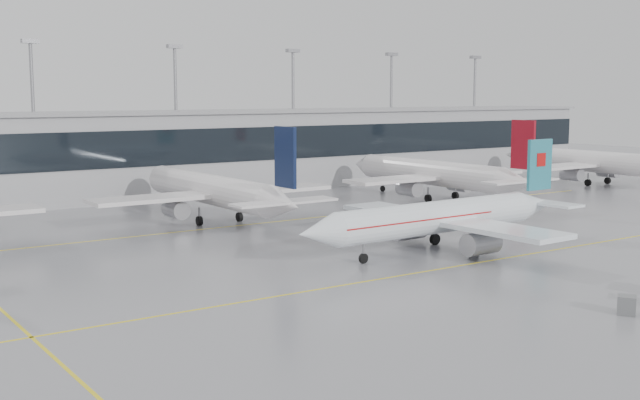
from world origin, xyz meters
TOP-DOWN VIEW (x-y plane):
  - ground at (0.00, 0.00)m, footprint 320.00×320.00m
  - taxi_line_main at (0.00, 0.00)m, footprint 120.00×0.25m
  - taxi_line_north at (0.00, 30.00)m, footprint 120.00×0.25m
  - terminal at (0.00, 62.00)m, footprint 180.00×15.00m
  - terminal_glass at (0.00, 54.45)m, footprint 180.00×0.20m
  - terminal_roof at (0.00, 62.00)m, footprint 182.00×16.00m
  - light_masts at (0.00, 68.00)m, footprint 156.40×1.00m
  - air_canada_jet at (10.48, 5.94)m, footprint 33.52×25.97m
  - parked_jet_c at (-0.00, 33.69)m, footprint 29.64×36.96m
  - parked_jet_d at (35.00, 33.69)m, footprint 29.64×36.96m
  - parked_jet_e at (70.00, 33.69)m, footprint 29.64×36.96m
  - gse_unit at (4.92, -17.75)m, footprint 1.74×1.71m

SIDE VIEW (x-z plane):
  - ground at x=0.00m, z-range 0.00..0.00m
  - taxi_line_main at x=0.00m, z-range 0.00..0.01m
  - taxi_line_north at x=0.00m, z-range 0.00..0.01m
  - gse_unit at x=4.92m, z-range 0.00..1.29m
  - air_canada_jet at x=10.48m, z-range -1.91..8.30m
  - parked_jet_c at x=0.00m, z-range -2.15..9.57m
  - parked_jet_d at x=35.00m, z-range -2.15..9.57m
  - parked_jet_e at x=70.00m, z-range -2.15..9.57m
  - terminal at x=0.00m, z-range 0.00..12.00m
  - terminal_glass at x=0.00m, z-range 5.00..10.00m
  - terminal_roof at x=0.00m, z-range 12.00..12.40m
  - light_masts at x=0.00m, z-range 2.04..24.64m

